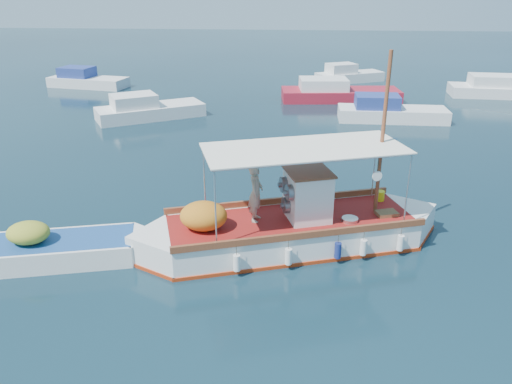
{
  "coord_description": "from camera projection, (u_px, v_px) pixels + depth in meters",
  "views": [
    {
      "loc": [
        -0.25,
        -14.92,
        8.12
      ],
      "look_at": [
        -1.47,
        0.0,
        1.78
      ],
      "focal_mm": 35.0,
      "sensor_mm": 36.0,
      "label": 1
    }
  ],
  "objects": [
    {
      "name": "bg_boat_far_w",
      "position": [
        86.0,
        81.0,
        41.4
      ],
      "size": [
        6.78,
        3.45,
        1.8
      ],
      "rotation": [
        0.0,
        0.0,
        -0.19
      ],
      "color": "silver",
      "rests_on": "ground"
    },
    {
      "name": "dinghy",
      "position": [
        57.0,
        251.0,
        15.63
      ],
      "size": [
        6.19,
        2.86,
        1.56
      ],
      "rotation": [
        0.0,
        0.0,
        0.24
      ],
      "color": "white",
      "rests_on": "ground"
    },
    {
      "name": "bg_boat_e",
      "position": [
        509.0,
        90.0,
        37.85
      ],
      "size": [
        9.31,
        3.25,
        1.8
      ],
      "rotation": [
        0.0,
        0.0,
        -0.07
      ],
      "color": "silver",
      "rests_on": "ground"
    },
    {
      "name": "bg_boat_far_n",
      "position": [
        348.0,
        76.0,
        43.51
      ],
      "size": [
        6.18,
        4.33,
        1.8
      ],
      "rotation": [
        0.0,
        0.0,
        0.44
      ],
      "color": "silver",
      "rests_on": "ground"
    },
    {
      "name": "bg_boat_n",
      "position": [
        337.0,
        94.0,
        36.74
      ],
      "size": [
        8.79,
        3.56,
        1.8
      ],
      "rotation": [
        0.0,
        0.0,
        0.09
      ],
      "color": "maroon",
      "rests_on": "ground"
    },
    {
      "name": "bg_boat_ne",
      "position": [
        389.0,
        113.0,
        31.38
      ],
      "size": [
        6.73,
        2.3,
        1.8
      ],
      "rotation": [
        0.0,
        0.0,
        -0.01
      ],
      "color": "silver",
      "rests_on": "ground"
    },
    {
      "name": "bg_boat_nw",
      "position": [
        147.0,
        111.0,
        31.89
      ],
      "size": [
        6.98,
        5.5,
        1.8
      ],
      "rotation": [
        0.0,
        0.0,
        0.54
      ],
      "color": "silver",
      "rests_on": "ground"
    },
    {
      "name": "fishing_caique",
      "position": [
        289.0,
        230.0,
        16.4
      ],
      "size": [
        10.07,
        5.12,
        6.46
      ],
      "rotation": [
        0.0,
        0.0,
        0.31
      ],
      "color": "white",
      "rests_on": "ground"
    },
    {
      "name": "ground",
      "position": [
        299.0,
        242.0,
        16.84
      ],
      "size": [
        160.0,
        160.0,
        0.0
      ],
      "primitive_type": "plane",
      "color": "black",
      "rests_on": "ground"
    }
  ]
}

